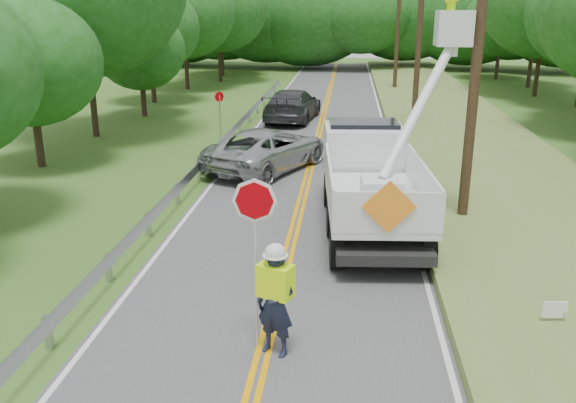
{
  "coord_description": "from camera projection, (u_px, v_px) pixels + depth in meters",
  "views": [
    {
      "loc": [
        1.46,
        -8.65,
        6.29
      ],
      "look_at": [
        0.0,
        6.0,
        1.5
      ],
      "focal_mm": 37.62,
      "sensor_mm": 36.0,
      "label": 1
    }
  ],
  "objects": [
    {
      "name": "treeline_left",
      "position": [
        151.0,
        13.0,
        36.85
      ],
      "size": [
        10.63,
        52.81,
        11.61
      ],
      "color": "#332319",
      "rests_on": "ground"
    },
    {
      "name": "stop_sign_permanent",
      "position": [
        220.0,
        109.0,
        28.97
      ],
      "size": [
        0.38,
        0.38,
        2.4
      ],
      "color": "#9E9EA5",
      "rests_on": "ground"
    },
    {
      "name": "suv_silver",
      "position": [
        267.0,
        149.0,
        24.0
      ],
      "size": [
        5.05,
        6.63,
        1.67
      ],
      "primitive_type": "imported",
      "rotation": [
        0.0,
        0.0,
        2.71
      ],
      "color": "#A4A7AB",
      "rests_on": "road"
    },
    {
      "name": "utility_poles",
      "position": [
        438.0,
        32.0,
        24.27
      ],
      "size": [
        1.6,
        43.3,
        10.0
      ],
      "color": "black",
      "rests_on": "ground"
    },
    {
      "name": "treeline_horizon",
      "position": [
        338.0,
        14.0,
        61.92
      ],
      "size": [
        55.62,
        14.14,
        10.6
      ],
      "color": "#184C10",
      "rests_on": "ground"
    },
    {
      "name": "guardrail",
      "position": [
        212.0,
        153.0,
        24.58
      ],
      "size": [
        0.18,
        48.0,
        0.77
      ],
      "color": "#9E9EA5",
      "rests_on": "ground"
    },
    {
      "name": "suv_darkgrey",
      "position": [
        293.0,
        105.0,
        34.39
      ],
      "size": [
        3.2,
        6.35,
        1.77
      ],
      "primitive_type": "imported",
      "rotation": [
        0.0,
        0.0,
        3.02
      ],
      "color": "#34353B",
      "rests_on": "road"
    },
    {
      "name": "yard_sign",
      "position": [
        555.0,
        311.0,
        11.96
      ],
      "size": [
        0.5,
        0.09,
        0.72
      ],
      "color": "white",
      "rests_on": "ground"
    },
    {
      "name": "bucket_truck",
      "position": [
        373.0,
        166.0,
        18.32
      ],
      "size": [
        4.09,
        7.8,
        7.35
      ],
      "color": "black",
      "rests_on": "road"
    },
    {
      "name": "tall_grass_verge",
      "position": [
        495.0,
        176.0,
        22.8
      ],
      "size": [
        7.0,
        96.0,
        0.3
      ],
      "primitive_type": "cube",
      "color": "olive",
      "rests_on": "ground"
    },
    {
      "name": "ground",
      "position": [
        253.0,
        393.0,
        10.27
      ],
      "size": [
        140.0,
        140.0,
        0.0
      ],
      "primitive_type": "plane",
      "color": "#3F621A",
      "rests_on": "ground"
    },
    {
      "name": "flagger",
      "position": [
        275.0,
        296.0,
        11.09
      ],
      "size": [
        1.25,
        0.75,
        3.36
      ],
      "color": "#191E33",
      "rests_on": "road"
    },
    {
      "name": "road",
      "position": [
        308.0,
        175.0,
        23.51
      ],
      "size": [
        7.2,
        96.0,
        0.03
      ],
      "color": "#47474A",
      "rests_on": "ground"
    }
  ]
}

